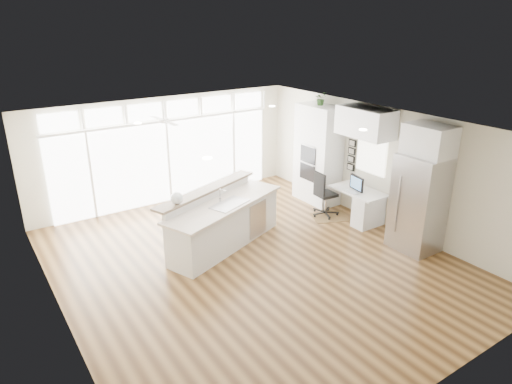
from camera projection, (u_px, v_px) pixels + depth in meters
floor at (254, 263)px, 8.98m from camera, size 7.00×8.00×0.02m
ceiling at (253, 127)px, 8.01m from camera, size 7.00×8.00×0.02m
wall_back at (166, 150)px, 11.59m from camera, size 7.00×0.04×2.70m
wall_front at (440, 303)px, 5.40m from camera, size 7.00×0.04×2.70m
wall_left at (54, 248)px, 6.67m from camera, size 0.04×8.00×2.70m
wall_right at (382, 166)px, 10.32m from camera, size 0.04×8.00×2.70m
glass_wall at (168, 162)px, 11.65m from camera, size 5.80×0.06×2.08m
transom_row at (164, 110)px, 11.17m from camera, size 5.90×0.06×0.40m
desk_window at (371, 155)px, 10.46m from camera, size 0.04×0.85×0.85m
ceiling_fan at (164, 116)px, 9.99m from camera, size 1.16×1.16×0.32m
recessed_lights at (247, 126)px, 8.17m from camera, size 3.40×3.00×0.02m
oven_cabinet at (318, 154)px, 11.57m from camera, size 0.64×1.20×2.50m
desk_nook at (357, 205)px, 10.70m from camera, size 0.72×1.30×0.76m
upper_cabinets at (366, 122)px, 10.02m from camera, size 0.64×1.30×0.64m
refrigerator at (419, 203)px, 9.19m from camera, size 0.76×0.90×2.00m
fridge_cabinet at (429, 140)px, 8.76m from camera, size 0.64×0.90×0.60m
framed_photos at (352, 155)px, 10.99m from camera, size 0.06×0.22×0.80m
kitchen_island at (225, 220)px, 9.44m from camera, size 3.16×2.11×1.17m
rug at (331, 217)px, 10.99m from camera, size 1.03×0.90×0.01m
office_chair at (326, 194)px, 10.92m from camera, size 0.61×0.57×1.10m
fishbowl at (177, 198)px, 8.68m from camera, size 0.32×0.32×0.24m
monitor at (357, 183)px, 10.46m from camera, size 0.15×0.46×0.38m
keyboard at (351, 192)px, 10.43m from camera, size 0.14×0.36×0.02m
potted_plant at (321, 100)px, 11.08m from camera, size 0.32×0.35×0.25m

